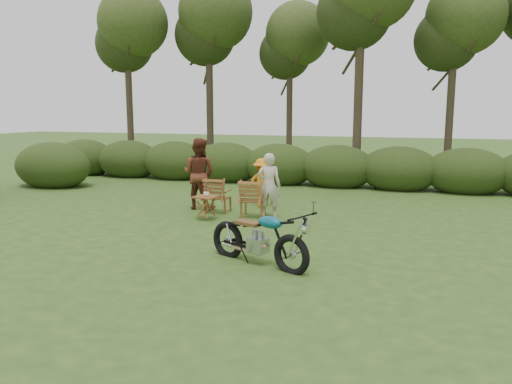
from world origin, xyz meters
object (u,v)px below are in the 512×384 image
(lawn_chair_left, at_px, (219,212))
(adult_b, at_px, (200,209))
(cup, at_px, (206,194))
(side_table, at_px, (206,208))
(adult_a, at_px, (269,217))
(motorcycle, at_px, (258,264))
(child, at_px, (262,207))
(lawn_chair_right, at_px, (253,216))

(lawn_chair_left, bearing_deg, adult_b, -24.10)
(cup, distance_m, adult_b, 1.50)
(side_table, relative_size, adult_a, 0.36)
(cup, bearing_deg, adult_a, 28.88)
(side_table, distance_m, adult_b, 1.37)
(motorcycle, relative_size, child, 1.53)
(lawn_chair_right, bearing_deg, side_table, 31.37)
(lawn_chair_right, height_order, adult_b, adult_b)
(lawn_chair_right, bearing_deg, lawn_chair_left, -15.70)
(motorcycle, xyz_separation_m, adult_a, (-0.88, 3.51, 0.00))
(child, bearing_deg, side_table, 60.90)
(adult_a, bearing_deg, cup, 20.97)
(cup, height_order, adult_a, adult_a)
(motorcycle, relative_size, adult_a, 1.27)
(motorcycle, xyz_separation_m, lawn_chair_right, (-1.27, 3.50, 0.00))
(adult_b, relative_size, child, 1.42)
(adult_a, xyz_separation_m, adult_b, (-2.02, 0.45, 0.00))
(motorcycle, height_order, adult_a, adult_a)
(adult_a, distance_m, adult_b, 2.07)
(lawn_chair_right, bearing_deg, adult_a, 175.85)
(motorcycle, height_order, side_table, motorcycle)
(motorcycle, height_order, adult_b, adult_b)
(lawn_chair_right, xyz_separation_m, side_table, (-0.93, -0.69, 0.28))
(lawn_chair_right, height_order, side_table, side_table)
(motorcycle, bearing_deg, child, 129.78)
(cup, xyz_separation_m, child, (0.73, 1.92, -0.61))
(side_table, bearing_deg, child, 68.09)
(adult_a, bearing_deg, lawn_chair_left, -15.42)
(lawn_chair_right, bearing_deg, adult_b, -20.64)
(side_table, bearing_deg, adult_a, 27.57)
(lawn_chair_right, relative_size, cup, 6.55)
(adult_a, xyz_separation_m, child, (-0.56, 1.20, 0.00))
(adult_b, distance_m, child, 1.64)
(side_table, height_order, adult_a, adult_a)
(adult_b, height_order, child, adult_b)
(lawn_chair_right, xyz_separation_m, cup, (-0.90, -0.71, 0.61))
(cup, xyz_separation_m, adult_a, (1.29, 0.71, -0.61))
(cup, bearing_deg, motorcycle, -52.06)
(lawn_chair_right, distance_m, adult_b, 1.69)
(adult_b, bearing_deg, lawn_chair_right, 168.68)
(adult_b, bearing_deg, motorcycle, 130.62)
(child, bearing_deg, lawn_chair_left, 44.53)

